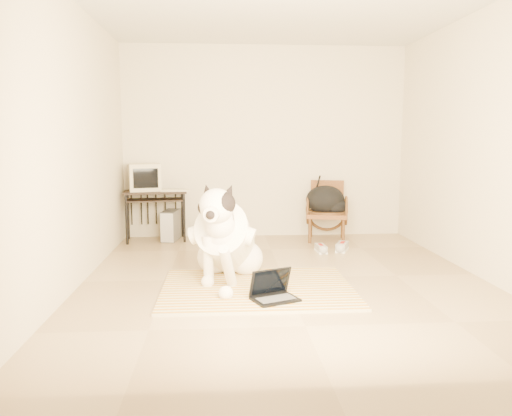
{
  "coord_description": "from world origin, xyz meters",
  "views": [
    {
      "loc": [
        -0.62,
        -4.89,
        1.41
      ],
      "look_at": [
        -0.28,
        -0.01,
        0.72
      ],
      "focal_mm": 35.0,
      "sensor_mm": 36.0,
      "label": 1
    }
  ],
  "objects": [
    {
      "name": "sneaker_right",
      "position": [
        0.89,
        1.18,
        0.05
      ],
      "size": [
        0.23,
        0.32,
        0.11
      ],
      "color": "white",
      "rests_on": "floor"
    },
    {
      "name": "sneaker_left",
      "position": [
        0.61,
        1.12,
        0.04
      ],
      "size": [
        0.12,
        0.27,
        0.09
      ],
      "color": "white",
      "rests_on": "floor"
    },
    {
      "name": "backpack",
      "position": [
        0.82,
        1.81,
        0.56
      ],
      "size": [
        0.56,
        0.44,
        0.39
      ],
      "color": "black",
      "rests_on": "rattan_chair"
    },
    {
      "name": "wall_left",
      "position": [
        -2.0,
        0.0,
        1.35
      ],
      "size": [
        0.0,
        4.5,
        4.5
      ],
      "primitive_type": "plane",
      "rotation": [
        1.57,
        0.0,
        1.57
      ],
      "color": "beige",
      "rests_on": "floor"
    },
    {
      "name": "floor",
      "position": [
        0.0,
        0.0,
        0.0
      ],
      "size": [
        4.5,
        4.5,
        0.0
      ],
      "primitive_type": "plane",
      "color": "tan",
      "rests_on": "ground"
    },
    {
      "name": "rug",
      "position": [
        -0.29,
        -0.37,
        0.01
      ],
      "size": [
        1.79,
        1.37,
        0.02
      ],
      "color": "orange",
      "rests_on": "floor"
    },
    {
      "name": "pc_tower",
      "position": [
        -1.33,
        2.01,
        0.21
      ],
      "size": [
        0.25,
        0.47,
        0.41
      ],
      "color": "#4D4D4F",
      "rests_on": "floor"
    },
    {
      "name": "computer_desk",
      "position": [
        -1.53,
        1.98,
        0.6
      ],
      "size": [
        0.89,
        0.57,
        0.69
      ],
      "color": "black",
      "rests_on": "floor"
    },
    {
      "name": "wall_right",
      "position": [
        2.0,
        0.0,
        1.35
      ],
      "size": [
        0.0,
        4.5,
        4.5
      ],
      "primitive_type": "plane",
      "rotation": [
        1.57,
        0.0,
        -1.57
      ],
      "color": "beige",
      "rests_on": "floor"
    },
    {
      "name": "crt_monitor",
      "position": [
        -1.67,
        2.01,
        0.88
      ],
      "size": [
        0.49,
        0.47,
        0.37
      ],
      "color": "beige",
      "rests_on": "computer_desk"
    },
    {
      "name": "dog",
      "position": [
        -0.59,
        -0.03,
        0.41
      ],
      "size": [
        0.72,
        1.45,
        1.04
      ],
      "color": "white",
      "rests_on": "rug"
    },
    {
      "name": "laptop",
      "position": [
        -0.18,
        -0.73,
        0.09
      ],
      "size": [
        0.45,
        0.4,
        0.27
      ],
      "color": "black",
      "rests_on": "rug"
    },
    {
      "name": "ceiling",
      "position": [
        0.0,
        0.0,
        2.7
      ],
      "size": [
        4.5,
        4.5,
        0.0
      ],
      "primitive_type": "plane",
      "rotation": [
        3.14,
        0.0,
        0.0
      ],
      "color": "silver",
      "rests_on": "wall_back"
    },
    {
      "name": "wall_back",
      "position": [
        0.0,
        2.25,
        1.35
      ],
      "size": [
        4.5,
        0.0,
        4.5
      ],
      "primitive_type": "plane",
      "rotation": [
        1.57,
        0.0,
        0.0
      ],
      "color": "beige",
      "rests_on": "floor"
    },
    {
      "name": "wall_front",
      "position": [
        0.0,
        -2.25,
        1.35
      ],
      "size": [
        4.5,
        0.0,
        4.5
      ],
      "primitive_type": "plane",
      "rotation": [
        -1.57,
        0.0,
        0.0
      ],
      "color": "beige",
      "rests_on": "floor"
    },
    {
      "name": "desk_keyboard",
      "position": [
        -1.26,
        1.9,
        0.71
      ],
      "size": [
        0.39,
        0.15,
        0.03
      ],
      "primitive_type": "cube",
      "rotation": [
        0.0,
        0.0,
        0.03
      ],
      "color": "beige",
      "rests_on": "computer_desk"
    },
    {
      "name": "rattan_chair",
      "position": [
        0.84,
        1.88,
        0.41
      ],
      "size": [
        0.64,
        0.62,
        0.82
      ],
      "color": "brown",
      "rests_on": "floor"
    }
  ]
}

